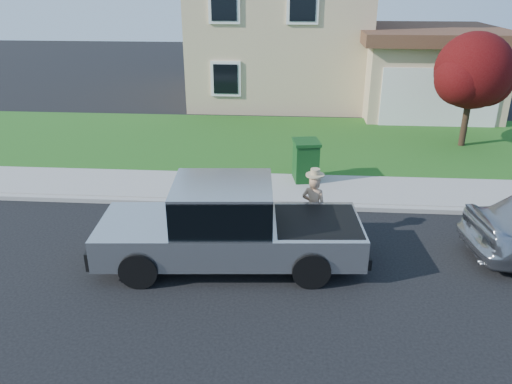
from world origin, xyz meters
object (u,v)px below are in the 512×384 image
(pickup_truck, at_px, (229,227))
(woman, at_px, (314,206))
(ornamental_tree, at_px, (474,74))
(trash_bin, at_px, (306,160))

(pickup_truck, height_order, woman, pickup_truck)
(woman, bearing_deg, pickup_truck, 56.03)
(ornamental_tree, distance_m, trash_bin, 7.11)
(woman, height_order, ornamental_tree, ornamental_tree)
(pickup_truck, height_order, ornamental_tree, ornamental_tree)
(woman, height_order, trash_bin, woman)
(woman, distance_m, ornamental_tree, 9.25)
(woman, bearing_deg, ornamental_tree, -106.54)
(ornamental_tree, height_order, trash_bin, ornamental_tree)
(woman, distance_m, trash_bin, 3.31)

